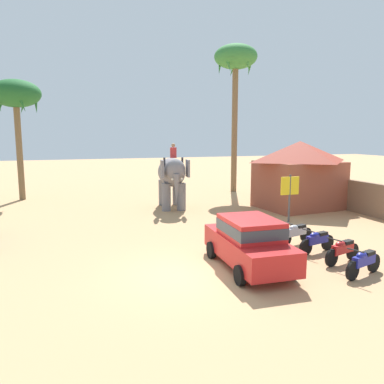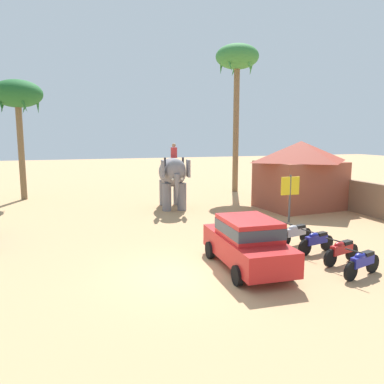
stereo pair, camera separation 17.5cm
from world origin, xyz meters
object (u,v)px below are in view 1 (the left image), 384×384
motorcycle_nearest_camera (364,262)px  palm_tree_behind_elephant (16,97)px  elephant_with_mahout (172,175)px  roadside_hut (299,173)px  signboard_yellow (290,189)px  motorcycle_second_in_row (343,250)px  palm_tree_near_hut (236,63)px  motorcycle_mid_row (317,241)px  car_sedan_foreground (249,241)px  motorcycle_fourth_in_row (296,233)px

motorcycle_nearest_camera → palm_tree_behind_elephant: palm_tree_behind_elephant is taller
elephant_with_mahout → roadside_hut: roadside_hut is taller
palm_tree_behind_elephant → signboard_yellow: palm_tree_behind_elephant is taller
motorcycle_nearest_camera → motorcycle_second_in_row: size_ratio=1.00×
palm_tree_behind_elephant → palm_tree_near_hut: bearing=-3.9°
motorcycle_mid_row → roadside_hut: bearing=60.4°
palm_tree_behind_elephant → roadside_hut: size_ratio=1.48×
car_sedan_foreground → motorcycle_second_in_row: (3.26, -0.58, -0.46)m
motorcycle_mid_row → signboard_yellow: bearing=68.9°
elephant_with_mahout → signboard_yellow: (4.60, -5.34, -0.30)m
palm_tree_behind_elephant → roadside_hut: palm_tree_behind_elephant is taller
motorcycle_second_in_row → motorcycle_nearest_camera: bearing=-99.8°
roadside_hut → signboard_yellow: roadside_hut is taller
palm_tree_behind_elephant → signboard_yellow: (13.44, -11.53, -5.13)m
car_sedan_foreground → roadside_hut: bearing=48.1°
car_sedan_foreground → roadside_hut: roadside_hut is taller
palm_tree_behind_elephant → roadside_hut: bearing=-27.7°
car_sedan_foreground → motorcycle_fourth_in_row: (3.07, 1.90, -0.46)m
motorcycle_mid_row → roadside_hut: roadside_hut is taller
motorcycle_fourth_in_row → palm_tree_behind_elephant: (-11.55, 14.99, 6.35)m
motorcycle_mid_row → roadside_hut: size_ratio=0.33×
motorcycle_nearest_camera → motorcycle_fourth_in_row: bearing=89.7°
car_sedan_foreground → signboard_yellow: signboard_yellow is taller
motorcycle_mid_row → signboard_yellow: 5.16m
car_sedan_foreground → palm_tree_near_hut: palm_tree_near_hut is taller
motorcycle_second_in_row → roadside_hut: (4.33, 9.04, 1.66)m
elephant_with_mahout → car_sedan_foreground: bearing=-92.0°
motorcycle_fourth_in_row → palm_tree_near_hut: (3.69, 13.96, 9.15)m
palm_tree_behind_elephant → palm_tree_near_hut: palm_tree_near_hut is taller
elephant_with_mahout → palm_tree_near_hut: (6.39, 5.16, 7.63)m
elephant_with_mahout → motorcycle_second_in_row: 11.74m
motorcycle_fourth_in_row → roadside_hut: (4.52, 6.56, 1.66)m
motorcycle_second_in_row → palm_tree_near_hut: palm_tree_near_hut is taller
motorcycle_second_in_row → palm_tree_behind_elephant: size_ratio=0.22×
elephant_with_mahout → signboard_yellow: 7.05m
motorcycle_second_in_row → motorcycle_fourth_in_row: size_ratio=0.99×
signboard_yellow → motorcycle_mid_row: bearing=-111.1°
roadside_hut → signboard_yellow: size_ratio=2.24×
palm_tree_behind_elephant → motorcycle_fourth_in_row: bearing=-52.4°
motorcycle_mid_row → palm_tree_behind_elephant: 20.94m
signboard_yellow → palm_tree_near_hut: bearing=80.3°
motorcycle_nearest_camera → motorcycle_second_in_row: (0.21, 1.19, 0.00)m
car_sedan_foreground → signboard_yellow: size_ratio=1.74×
motorcycle_mid_row → palm_tree_near_hut: size_ratio=0.16×
elephant_with_mahout → palm_tree_behind_elephant: size_ratio=0.50×
motorcycle_second_in_row → roadside_hut: size_ratio=0.33×
elephant_with_mahout → motorcycle_mid_row: bearing=-74.4°
elephant_with_mahout → signboard_yellow: elephant_with_mahout is taller
elephant_with_mahout → motorcycle_nearest_camera: (2.69, -12.47, -1.53)m
elephant_with_mahout → motorcycle_nearest_camera: 12.84m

